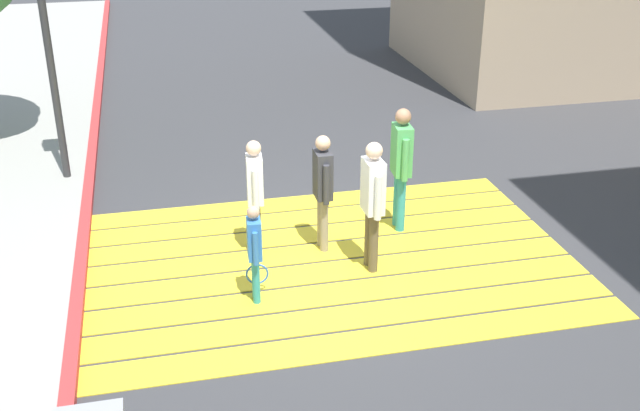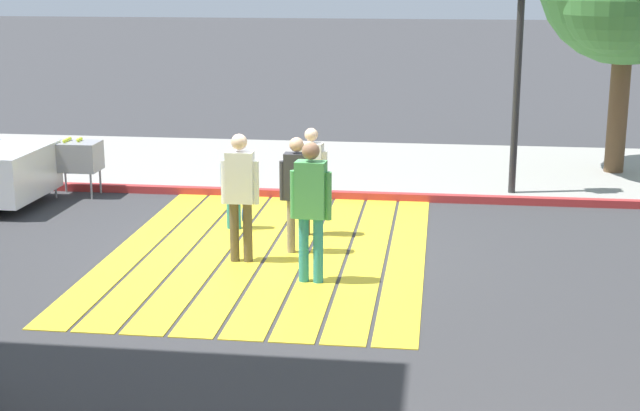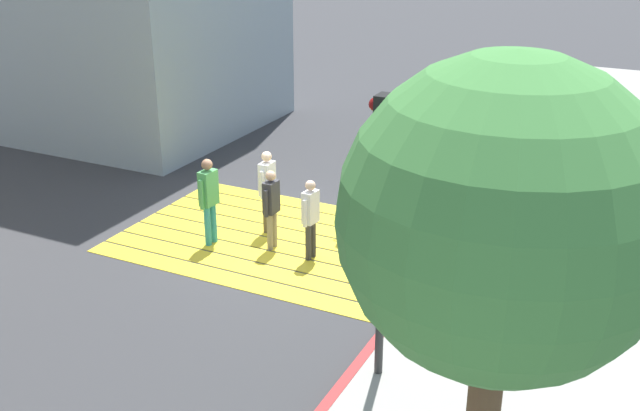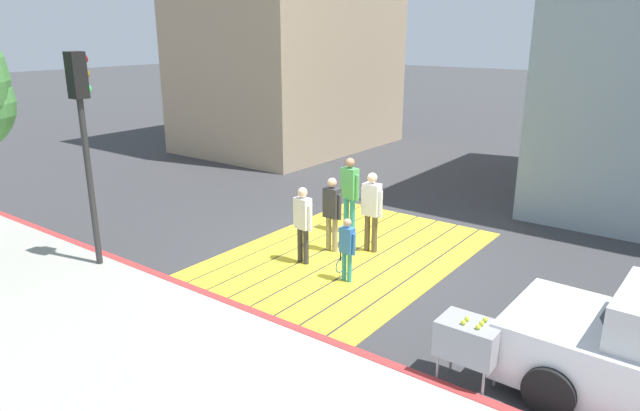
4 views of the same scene
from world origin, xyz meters
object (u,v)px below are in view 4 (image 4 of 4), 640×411
tennis_ball_cart (469,339)px  pedestrian_adult_lead (332,209)px  pedestrian_adult_side (350,190)px  pedestrian_teen_behind (303,220)px  pedestrian_child_with_racket (347,247)px  pedestrian_adult_trailing (372,206)px  traffic_light_corner (83,118)px

tennis_ball_cart → pedestrian_adult_lead: pedestrian_adult_lead is taller
pedestrian_adult_side → pedestrian_teen_behind: bearing=-172.3°
pedestrian_child_with_racket → pedestrian_adult_trailing: bearing=15.7°
pedestrian_adult_trailing → pedestrian_adult_side: 1.28m
pedestrian_adult_side → pedestrian_child_with_racket: bearing=-147.0°
traffic_light_corner → pedestrian_adult_trailing: bearing=-43.7°
tennis_ball_cart → pedestrian_adult_trailing: size_ratio=0.58×
pedestrian_adult_trailing → pedestrian_teen_behind: size_ratio=1.09×
traffic_light_corner → pedestrian_adult_side: (4.77, -2.81, -1.98)m
pedestrian_adult_trailing → pedestrian_child_with_racket: bearing=-164.3°
tennis_ball_cart → pedestrian_adult_side: bearing=48.8°
traffic_light_corner → pedestrian_adult_lead: traffic_light_corner is taller
pedestrian_adult_side → pedestrian_adult_lead: bearing=-163.3°
pedestrian_adult_lead → pedestrian_teen_behind: pedestrian_adult_lead is taller
traffic_light_corner → pedestrian_adult_side: 5.88m
pedestrian_adult_trailing → traffic_light_corner: bearing=136.3°
pedestrian_adult_side → pedestrian_teen_behind: 2.14m
traffic_light_corner → pedestrian_adult_lead: 5.20m
tennis_ball_cart → pedestrian_child_with_racket: (1.78, 3.17, 0.01)m
traffic_light_corner → pedestrian_adult_trailing: (4.04, -3.86, -2.01)m
tennis_ball_cart → pedestrian_teen_behind: 4.82m
tennis_ball_cart → pedestrian_adult_lead: bearing=56.3°
traffic_light_corner → tennis_ball_cart: size_ratio=4.17×
traffic_light_corner → pedestrian_teen_behind: bearing=-49.4°
pedestrian_adult_side → pedestrian_child_with_racket: 2.77m
tennis_ball_cart → pedestrian_child_with_racket: pedestrian_child_with_racket is taller
pedestrian_adult_lead → pedestrian_adult_side: pedestrian_adult_side is taller
pedestrian_adult_lead → pedestrian_adult_side: (1.21, 0.36, 0.10)m
pedestrian_adult_side → pedestrian_child_with_racket: pedestrian_adult_side is taller
pedestrian_adult_lead → pedestrian_child_with_racket: 1.60m
pedestrian_adult_lead → pedestrian_child_with_racket: size_ratio=1.29×
traffic_light_corner → pedestrian_adult_lead: size_ratio=2.58×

